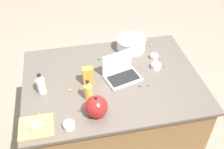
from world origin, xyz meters
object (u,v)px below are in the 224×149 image
object	(u,v)px
kettle	(96,107)
butter_stick_right	(38,127)
ramekin_small	(154,57)
candy_bag	(88,76)
mixing_bowl_large	(131,43)
butter_stick_left	(32,123)
ramekin_medium	(156,66)
bottle_vinegar	(41,85)
bottle_oil	(88,91)
cutting_board	(36,127)
ramekin_wide	(69,125)
laptop	(121,72)

from	to	relation	value
kettle	butter_stick_right	bearing A→B (deg)	8.90
ramekin_small	candy_bag	bearing A→B (deg)	18.15
mixing_bowl_large	butter_stick_left	xyz separation A→B (m)	(0.99, 0.83, -0.03)
butter_stick_right	ramekin_medium	bearing A→B (deg)	-154.58
bottle_vinegar	butter_stick_left	size ratio (longest dim) A/B	1.81
kettle	ramekin_medium	distance (m)	0.79
bottle_oil	cutting_board	xyz separation A→B (m)	(0.43, 0.23, -0.07)
bottle_vinegar	candy_bag	world-z (taller)	bottle_vinegar
bottle_vinegar	candy_bag	distance (m)	0.41
kettle	cutting_board	xyz separation A→B (m)	(0.47, 0.05, -0.07)
bottle_vinegar	kettle	distance (m)	0.54
butter_stick_right	candy_bag	bearing A→B (deg)	-134.65
mixing_bowl_large	ramekin_medium	distance (m)	0.39
bottle_vinegar	cutting_board	distance (m)	0.39
mixing_bowl_large	ramekin_wide	size ratio (longest dim) A/B	3.46
cutting_board	ramekin_medium	bearing A→B (deg)	-155.92
mixing_bowl_large	bottle_oil	bearing A→B (deg)	49.45
laptop	bottle_vinegar	xyz separation A→B (m)	(0.71, 0.07, 0.03)
cutting_board	butter_stick_right	distance (m)	0.04
bottle_vinegar	candy_bag	size ratio (longest dim) A/B	1.17
butter_stick_right	ramekin_wide	bearing A→B (deg)	174.75
kettle	candy_bag	world-z (taller)	kettle
cutting_board	ramekin_medium	world-z (taller)	ramekin_medium
butter_stick_left	butter_stick_right	size ratio (longest dim) A/B	1.00
laptop	cutting_board	world-z (taller)	laptop
bottle_vinegar	butter_stick_left	xyz separation A→B (m)	(0.08, 0.36, -0.04)
mixing_bowl_large	laptop	bearing A→B (deg)	63.64
cutting_board	butter_stick_right	size ratio (longest dim) A/B	2.37
laptop	bottle_oil	size ratio (longest dim) A/B	1.86
kettle	candy_bag	distance (m)	0.37
laptop	ramekin_wide	xyz separation A→B (m)	(0.51, 0.49, -0.02)
ramekin_small	ramekin_medium	size ratio (longest dim) A/B	0.90
laptop	butter_stick_right	xyz separation A→B (m)	(0.74, 0.47, -0.01)
mixing_bowl_large	ramekin_medium	world-z (taller)	mixing_bowl_large
bottle_vinegar	butter_stick_right	xyz separation A→B (m)	(0.03, 0.41, -0.04)
kettle	butter_stick_left	xyz separation A→B (m)	(0.50, 0.03, -0.04)
kettle	butter_stick_left	size ratio (longest dim) A/B	1.94
ramekin_medium	ramekin_wide	xyz separation A→B (m)	(0.87, 0.54, -0.00)
laptop	butter_stick_left	world-z (taller)	laptop
bottle_oil	butter_stick_right	distance (m)	0.48
ramekin_medium	ramekin_small	bearing A→B (deg)	-102.39
mixing_bowl_large	bottle_oil	size ratio (longest dim) A/B	1.58
ramekin_wide	cutting_board	bearing A→B (deg)	-10.03
mixing_bowl_large	ramekin_small	xyz separation A→B (m)	(-0.19, 0.21, -0.05)
laptop	kettle	world-z (taller)	laptop
bottle_vinegar	candy_bag	xyz separation A→B (m)	(-0.40, -0.04, 0.01)
laptop	butter_stick_right	distance (m)	0.88
kettle	ramekin_small	size ratio (longest dim) A/B	2.60
ramekin_small	kettle	bearing A→B (deg)	41.43
ramekin_wide	candy_bag	world-z (taller)	candy_bag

